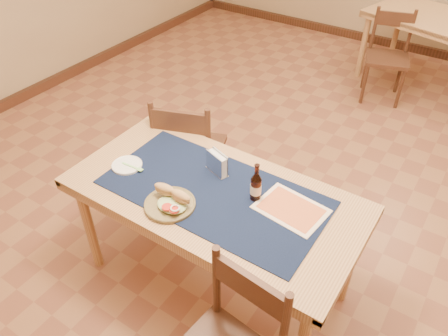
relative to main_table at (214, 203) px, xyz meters
The scene contains 12 objects.
room 1.08m from the main_table, 90.00° to the left, with size 6.04×7.04×2.84m.
main_table is the anchor object (origin of this frame).
placemat 0.09m from the main_table, ahead, with size 1.20×0.60×0.01m, color #0E1735.
baseboard 1.01m from the main_table, 90.00° to the left, with size 6.00×7.00×0.10m.
chair_main_far 0.78m from the main_table, 138.02° to the left, with size 0.55×0.55×0.93m.
chair_back_near 2.94m from the main_table, 87.98° to the left, with size 0.51×0.51×0.88m.
sandwich_plate 0.27m from the main_table, 119.76° to the right, with size 0.27×0.27×0.10m.
side_plate 0.56m from the main_table, behind, with size 0.17×0.17×0.01m.
fork 0.51m from the main_table, 169.14° to the right, with size 0.14×0.03×0.00m.
beer_bottle 0.28m from the main_table, 20.29° to the left, with size 0.06×0.06×0.22m.
napkin_holder 0.22m from the main_table, 117.78° to the left, with size 0.16×0.10×0.13m.
menu_card 0.43m from the main_table, 14.42° to the left, with size 0.37×0.29×0.01m.
Camera 1 is at (1.00, -2.22, 2.31)m, focal length 35.00 mm.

